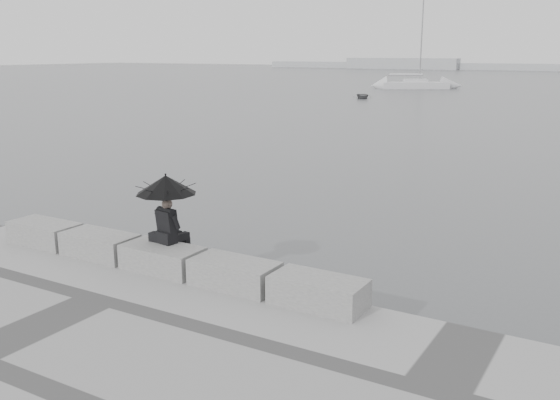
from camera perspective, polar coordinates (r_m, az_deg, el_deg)
The scene contains 10 objects.
ground at distance 12.96m, azimuth -9.22°, elevation -7.89°, with size 360.00×360.00×0.00m, color #4C4F51.
stone_block_far_left at distance 14.77m, azimuth -20.70°, elevation -2.86°, with size 1.60×0.80×0.50m, color slate.
stone_block_left at distance 13.53m, azimuth -16.14°, elevation -3.98°, with size 1.60×0.80×0.50m, color slate.
stone_block_centre at distance 12.39m, azimuth -10.68°, elevation -5.29°, with size 1.60×0.80×0.50m, color slate.
stone_block_right at distance 11.39m, azimuth -4.17°, elevation -6.77°, with size 1.60×0.80×0.50m, color slate.
stone_block_far_right at distance 10.58m, azimuth 3.52°, elevation -8.39°, with size 1.60×0.80×0.50m, color slate.
seated_person at distance 12.28m, azimuth -10.39°, elevation 0.66°, with size 1.18×1.18×1.39m.
bag at distance 12.61m, azimuth -11.24°, elevation -3.35°, with size 0.28×0.16×0.18m, color black.
sailboat_left at distance 82.55m, azimuth 12.26°, elevation 10.29°, with size 8.40×6.05×12.90m.
dinghy at distance 64.57m, azimuth 7.54°, elevation 9.42°, with size 2.80×1.18×0.47m, color slate.
Camera 1 is at (7.82, -9.21, 4.69)m, focal length 40.00 mm.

